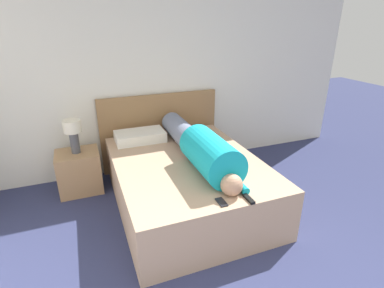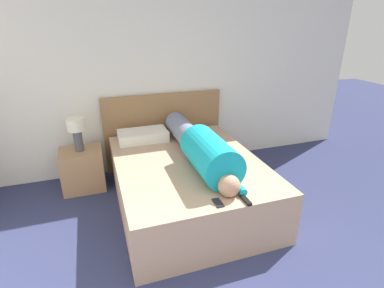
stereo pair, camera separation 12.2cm
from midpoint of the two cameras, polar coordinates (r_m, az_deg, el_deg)
name	(u,v)px [view 1 (the left image)]	position (r m, az deg, el deg)	size (l,w,h in m)	color
wall_back	(157,74)	(4.05, -7.65, 13.15)	(5.89, 0.06, 2.60)	silver
bed	(187,183)	(3.36, -1.96, -7.37)	(1.51, 1.95, 0.55)	tan
headboard	(161,131)	(4.18, -6.84, 2.45)	(1.63, 0.04, 1.04)	olive
nightstand	(80,172)	(3.90, -21.48, -4.92)	(0.49, 0.41, 0.51)	#A37A51
table_lamp	(73,131)	(3.70, -22.63, 2.24)	(0.20, 0.20, 0.40)	#4C4C51
person_lying	(200,147)	(3.14, 0.51, -0.63)	(0.39, 1.80, 0.39)	tan
pillow_near_headboard	(140,136)	(3.79, -10.79, 1.45)	(0.60, 0.35, 0.12)	silver
tv_remote	(249,199)	(2.60, 9.40, -10.26)	(0.04, 0.15, 0.02)	black
cell_phone	(221,202)	(2.54, 4.24, -11.00)	(0.06, 0.13, 0.01)	black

